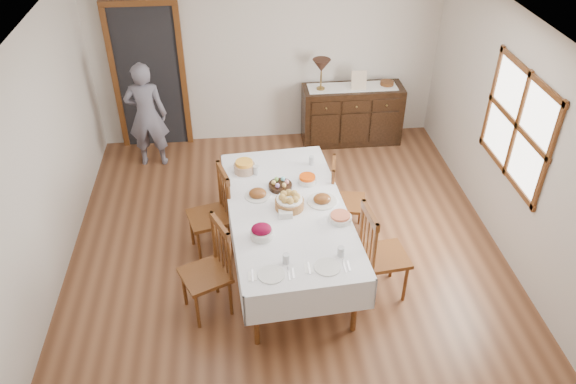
{
  "coord_description": "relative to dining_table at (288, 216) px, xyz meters",
  "views": [
    {
      "loc": [
        -0.49,
        -4.7,
        4.37
      ],
      "look_at": [
        0.0,
        0.1,
        0.95
      ],
      "focal_mm": 35.0,
      "sensor_mm": 36.0,
      "label": 1
    }
  ],
  "objects": [
    {
      "name": "ground",
      "position": [
        0.02,
        0.02,
        -0.73
      ],
      "size": [
        6.0,
        6.0,
        0.0
      ],
      "primitive_type": "plane",
      "color": "brown"
    },
    {
      "name": "room_shell",
      "position": [
        -0.13,
        0.44,
        0.91
      ],
      "size": [
        5.02,
        6.02,
        2.65
      ],
      "color": "white",
      "rests_on": "ground"
    },
    {
      "name": "dining_table",
      "position": [
        0.0,
        0.0,
        0.0
      ],
      "size": [
        1.39,
        2.48,
        0.82
      ],
      "rotation": [
        0.0,
        0.0,
        0.07
      ],
      "color": "white",
      "rests_on": "ground"
    },
    {
      "name": "chair_left_near",
      "position": [
        -0.83,
        -0.53,
        -0.19
      ],
      "size": [
        0.58,
        0.58,
        1.06
      ],
      "rotation": [
        0.0,
        0.0,
        -1.16
      ],
      "color": "#5C3114",
      "rests_on": "ground"
    },
    {
      "name": "chair_left_far",
      "position": [
        -0.8,
        0.39,
        -0.19
      ],
      "size": [
        0.55,
        0.55,
        1.07
      ],
      "rotation": [
        0.0,
        0.0,
        -1.3
      ],
      "color": "#5C3114",
      "rests_on": "ground"
    },
    {
      "name": "chair_right_near",
      "position": [
        0.9,
        -0.48,
        -0.17
      ],
      "size": [
        0.51,
        0.51,
        1.1
      ],
      "rotation": [
        0.0,
        0.0,
        1.69
      ],
      "color": "#5C3114",
      "rests_on": "ground"
    },
    {
      "name": "chair_right_far",
      "position": [
        0.72,
        0.56,
        -0.23
      ],
      "size": [
        0.48,
        0.48,
        0.99
      ],
      "rotation": [
        0.0,
        0.0,
        1.37
      ],
      "color": "#5C3114",
      "rests_on": "ground"
    },
    {
      "name": "sideboard",
      "position": [
        1.25,
        2.74,
        -0.28
      ],
      "size": [
        1.48,
        0.54,
        0.89
      ],
      "color": "black",
      "rests_on": "ground"
    },
    {
      "name": "person",
      "position": [
        -1.71,
        2.4,
        0.09
      ],
      "size": [
        0.52,
        0.34,
        1.63
      ],
      "primitive_type": "imported",
      "rotation": [
        0.0,
        0.0,
        3.13
      ],
      "color": "slate",
      "rests_on": "ground"
    },
    {
      "name": "bread_basket",
      "position": [
        0.02,
        0.01,
        0.17
      ],
      "size": [
        0.31,
        0.31,
        0.18
      ],
      "color": "brown",
      "rests_on": "dining_table"
    },
    {
      "name": "egg_basket",
      "position": [
        -0.04,
        0.39,
        0.13
      ],
      "size": [
        0.26,
        0.26,
        0.11
      ],
      "color": "black",
      "rests_on": "dining_table"
    },
    {
      "name": "ham_platter_a",
      "position": [
        -0.3,
        0.25,
        0.12
      ],
      "size": [
        0.28,
        0.28,
        0.11
      ],
      "color": "silver",
      "rests_on": "dining_table"
    },
    {
      "name": "ham_platter_b",
      "position": [
        0.38,
        0.08,
        0.12
      ],
      "size": [
        0.32,
        0.32,
        0.11
      ],
      "color": "silver",
      "rests_on": "dining_table"
    },
    {
      "name": "beet_bowl",
      "position": [
        -0.3,
        -0.44,
        0.16
      ],
      "size": [
        0.22,
        0.22,
        0.16
      ],
      "color": "silver",
      "rests_on": "dining_table"
    },
    {
      "name": "carrot_bowl",
      "position": [
        0.27,
        0.46,
        0.14
      ],
      "size": [
        0.21,
        0.21,
        0.09
      ],
      "color": "silver",
      "rests_on": "dining_table"
    },
    {
      "name": "pineapple_bowl",
      "position": [
        -0.42,
        0.75,
        0.16
      ],
      "size": [
        0.24,
        0.24,
        0.14
      ],
      "color": "tan",
      "rests_on": "dining_table"
    },
    {
      "name": "casserole_dish",
      "position": [
        0.51,
        -0.26,
        0.13
      ],
      "size": [
        0.24,
        0.24,
        0.08
      ],
      "color": "silver",
      "rests_on": "dining_table"
    },
    {
      "name": "butter_dish",
      "position": [
        -0.04,
        -0.14,
        0.13
      ],
      "size": [
        0.15,
        0.1,
        0.07
      ],
      "color": "silver",
      "rests_on": "dining_table"
    },
    {
      "name": "setting_left",
      "position": [
        -0.2,
        -0.93,
        0.12
      ],
      "size": [
        0.43,
        0.31,
        0.1
      ],
      "color": "silver",
      "rests_on": "dining_table"
    },
    {
      "name": "setting_right",
      "position": [
        0.32,
        -0.88,
        0.12
      ],
      "size": [
        0.43,
        0.31,
        0.1
      ],
      "color": "silver",
      "rests_on": "dining_table"
    },
    {
      "name": "glass_far_a",
      "position": [
        -0.29,
        0.69,
        0.15
      ],
      "size": [
        0.07,
        0.07,
        0.1
      ],
      "color": "silver",
      "rests_on": "dining_table"
    },
    {
      "name": "glass_far_b",
      "position": [
        0.37,
        0.83,
        0.15
      ],
      "size": [
        0.06,
        0.06,
        0.11
      ],
      "color": "silver",
      "rests_on": "dining_table"
    },
    {
      "name": "runner",
      "position": [
        1.23,
        2.74,
        0.16
      ],
      "size": [
        1.3,
        0.35,
        0.01
      ],
      "color": "white",
      "rests_on": "sideboard"
    },
    {
      "name": "table_lamp",
      "position": [
        0.76,
        2.71,
        0.51
      ],
      "size": [
        0.26,
        0.26,
        0.46
      ],
      "color": "olive",
      "rests_on": "sideboard"
    },
    {
      "name": "picture_frame",
      "position": [
        1.3,
        2.66,
        0.3
      ],
      "size": [
        0.22,
        0.08,
        0.28
      ],
      "color": "#C4AD92",
      "rests_on": "sideboard"
    },
    {
      "name": "deco_bowl",
      "position": [
        1.75,
        2.76,
        0.19
      ],
      "size": [
        0.2,
        0.2,
        0.06
      ],
      "color": "#5C3114",
      "rests_on": "sideboard"
    }
  ]
}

